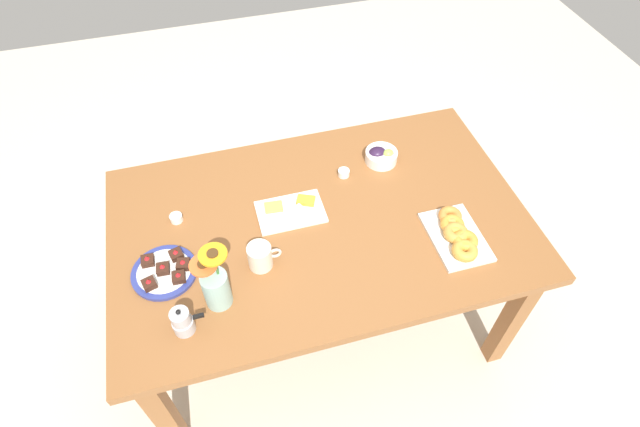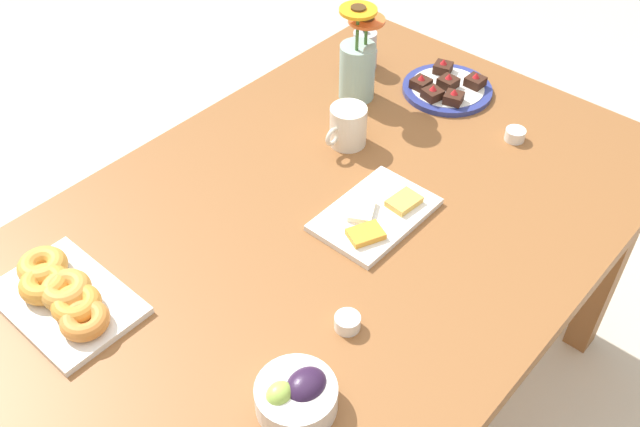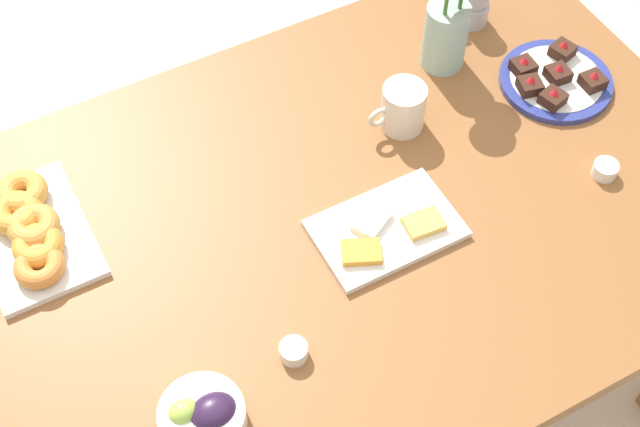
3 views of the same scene
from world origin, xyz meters
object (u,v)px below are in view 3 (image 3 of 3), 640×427
(coffee_mug, at_px, (403,107))
(cheese_platter, at_px, (386,229))
(jam_cup_honey, at_px, (605,169))
(jam_cup_berry, at_px, (294,351))
(grape_bowl, at_px, (203,417))
(moka_pot, at_px, (474,4))
(dining_table, at_px, (320,252))
(dessert_plate, at_px, (555,80))
(flower_vase, at_px, (447,30))
(croissant_platter, at_px, (31,229))

(coffee_mug, distance_m, cheese_platter, 0.27)
(jam_cup_honey, height_order, jam_cup_berry, same)
(grape_bowl, relative_size, moka_pot, 1.15)
(dining_table, distance_m, dessert_plate, 0.61)
(dining_table, relative_size, dessert_plate, 6.91)
(dining_table, xyz_separation_m, dessert_plate, (-0.59, -0.09, 0.10))
(coffee_mug, xyz_separation_m, dessert_plate, (-0.34, 0.05, -0.04))
(coffee_mug, relative_size, flower_vase, 0.47)
(croissant_platter, bearing_deg, dining_table, 154.31)
(dessert_plate, bearing_deg, jam_cup_honey, 75.42)
(croissant_platter, distance_m, moka_pot, 1.02)
(grape_bowl, xyz_separation_m, croissant_platter, (0.13, -0.47, -0.01))
(dining_table, height_order, croissant_platter, croissant_platter)
(croissant_platter, height_order, jam_cup_berry, croissant_platter)
(moka_pot, bearing_deg, dessert_plate, 101.01)
(cheese_platter, distance_m, moka_pot, 0.60)
(flower_vase, bearing_deg, jam_cup_berry, 38.03)
(dining_table, xyz_separation_m, moka_pot, (-0.55, -0.33, 0.13))
(dining_table, height_order, flower_vase, flower_vase)
(croissant_platter, bearing_deg, grape_bowl, 105.07)
(cheese_platter, height_order, jam_cup_berry, same)
(grape_bowl, distance_m, moka_pot, 1.06)
(croissant_platter, xyz_separation_m, jam_cup_honey, (-1.00, 0.37, -0.01))
(dining_table, xyz_separation_m, coffee_mug, (-0.26, -0.14, 0.14))
(dessert_plate, xyz_separation_m, moka_pot, (0.05, -0.24, 0.04))
(grape_bowl, distance_m, flower_vase, 0.92)
(grape_bowl, bearing_deg, cheese_platter, -157.56)
(dining_table, distance_m, jam_cup_berry, 0.28)
(dining_table, bearing_deg, jam_cup_berry, 52.28)
(jam_cup_berry, bearing_deg, flower_vase, -141.97)
(grape_bowl, xyz_separation_m, jam_cup_berry, (-0.18, -0.04, -0.01))
(flower_vase, relative_size, moka_pot, 2.18)
(dining_table, relative_size, coffee_mug, 13.12)
(jam_cup_berry, height_order, moka_pot, moka_pot)
(flower_vase, bearing_deg, grape_bowl, 33.17)
(coffee_mug, relative_size, jam_cup_berry, 2.54)
(grape_bowl, height_order, dessert_plate, grape_bowl)
(jam_cup_honey, bearing_deg, croissant_platter, -20.47)
(coffee_mug, distance_m, flower_vase, 0.20)
(coffee_mug, relative_size, moka_pot, 1.02)
(croissant_platter, height_order, dessert_plate, dessert_plate)
(coffee_mug, bearing_deg, grape_bowl, 33.22)
(jam_cup_berry, relative_size, dessert_plate, 0.21)
(dining_table, distance_m, jam_cup_honey, 0.56)
(croissant_platter, xyz_separation_m, moka_pot, (-1.02, -0.10, 0.02))
(cheese_platter, bearing_deg, moka_pot, -138.70)
(coffee_mug, height_order, jam_cup_berry, coffee_mug)
(coffee_mug, xyz_separation_m, jam_cup_berry, (0.42, 0.35, -0.03))
(dining_table, bearing_deg, cheese_platter, 145.29)
(dining_table, height_order, jam_cup_honey, jam_cup_honey)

